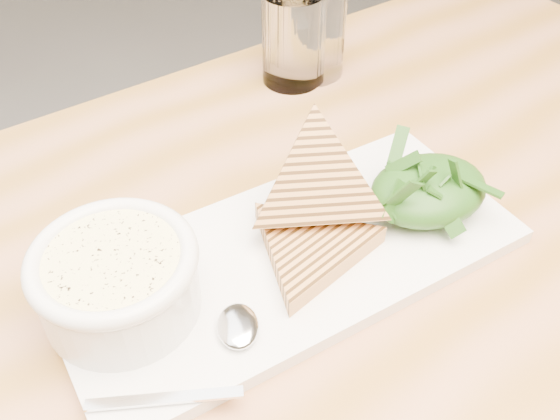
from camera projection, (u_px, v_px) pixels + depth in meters
name	position (u px, v px, depth m)	size (l,w,h in m)	color
table_top	(376.00, 242.00, 0.61)	(1.10, 0.73, 0.04)	#AD734B
table_leg_br	(477.00, 189.00, 1.24)	(0.06, 0.06, 0.71)	#AD734B
platter	(290.00, 258.00, 0.56)	(0.41, 0.19, 0.01)	white
soup_bowl	(119.00, 286.00, 0.49)	(0.13, 0.13, 0.05)	white
soup	(112.00, 261.00, 0.47)	(0.11, 0.11, 0.01)	#FDEE99
bowl_rim	(112.00, 259.00, 0.47)	(0.13, 0.13, 0.01)	white
sandwich_flat	(310.00, 249.00, 0.55)	(0.14, 0.14, 0.02)	#BE8143
sandwich_lean	(319.00, 185.00, 0.55)	(0.14, 0.14, 0.08)	#BE8143
salad_base	(428.00, 190.00, 0.58)	(0.12, 0.09, 0.04)	#193A10
arugula_pile	(429.00, 186.00, 0.58)	(0.11, 0.10, 0.05)	#235516
spoon_bowl	(238.00, 326.00, 0.49)	(0.03, 0.05, 0.01)	silver
spoon_handle	(165.00, 399.00, 0.45)	(0.11, 0.01, 0.00)	silver
glass_near	(293.00, 38.00, 0.76)	(0.07, 0.07, 0.11)	white
glass_far	(313.00, 28.00, 0.77)	(0.08, 0.08, 0.12)	white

